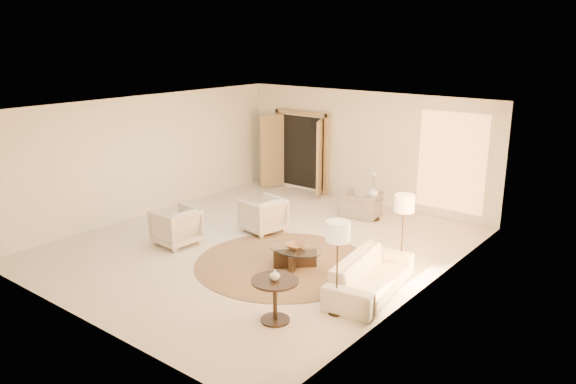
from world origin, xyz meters
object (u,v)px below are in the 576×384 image
Objects in this scene: armchair_right at (176,225)px; bowl at (295,246)px; floor_lamp_near at (404,207)px; floor_lamp_far at (338,236)px; end_table at (275,293)px; accent_chair at (360,201)px; end_vase at (275,275)px; sofa at (371,275)px; side_vase at (373,192)px; armchair_left at (263,213)px; coffee_table at (295,256)px; side_table at (373,206)px.

armchair_right is 2.70m from bowl.
floor_lamp_near is 0.98× the size of floor_lamp_far.
end_table is 2.92m from floor_lamp_near.
accent_chair is 3.39m from bowl.
bowl is 2.08× the size of end_vase.
sofa is 2.95× the size of end_table.
side_vase is (-1.28, 5.08, 0.20)m from end_table.
accent_chair is at bearing 101.02° from bowl.
end_vase is (0.97, -1.75, 0.31)m from bowl.
armchair_right is 2.46× the size of bowl.
armchair_left is 0.57× the size of floor_lamp_near.
coffee_table is at bearing 105.28° from armchair_right.
coffee_table is 2.15m from floor_lamp_near.
armchair_left is 0.93× the size of accent_chair.
accent_chair is at bearing 134.15° from floor_lamp_near.
end_table reaches higher than sofa.
sofa is at bearing 70.25° from end_vase.
floor_lamp_near is (2.28, -2.34, 0.86)m from accent_chair.
floor_lamp_near reaches higher than side_table.
armchair_right is 0.56× the size of floor_lamp_far.
end_table is at bearing -60.92° from coffee_table.
accent_chair is at bearing -179.78° from side_table.
armchair_left is 3.98m from end_table.
coffee_table is 3.35m from side_table.
side_table is at bearing 113.40° from floor_lamp_far.
armchair_right is at bearing -121.13° from side_table.
side_vase is at bearing 104.19° from end_vase.
side_table is at bearing 95.35° from coffee_table.
armchair_left is 2.46× the size of bowl.
floor_lamp_far is at bearing -66.60° from side_table.
end_table is 2.10× the size of bowl.
end_table is at bearing -75.81° from side_vase.
armchair_left is at bearing 147.33° from floor_lamp_far.
floor_lamp_far reaches higher than end_vase.
end_vase is at bearing -127.57° from floor_lamp_far.
floor_lamp_far is 9.18× the size of end_vase.
end_vase is at bearing 98.25° from accent_chair.
bowl is at bearing -84.65° from side_table.
bowl is at bearing 147.60° from floor_lamp_far.
sofa is 2.33× the size of accent_chair.
side_table is 0.34m from side_vase.
armchair_right reaches higher than side_table.
end_vase reaches higher than bowl.
floor_lamp_near is 9.03× the size of end_vase.
side_vase is at bearing 156.57° from armchair_left.
armchair_left is 3.50m from floor_lamp_near.
floor_lamp_near is at bearing 113.49° from armchair_right.
coffee_table is at bearing -84.65° from side_vase.
end_vase reaches higher than end_table.
accent_chair is at bearing 107.70° from end_vase.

